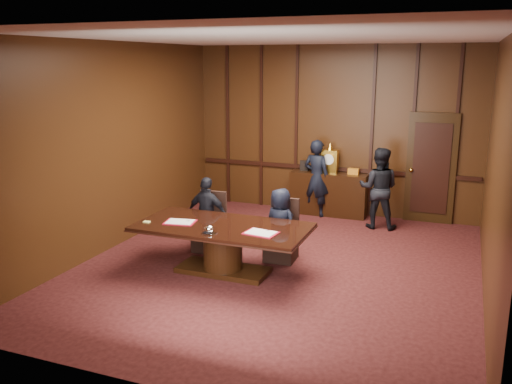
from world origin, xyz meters
TOP-DOWN VIEW (x-y plane):
  - room at (0.07, 0.14)m, footprint 7.00×7.04m
  - sideboard at (0.00, 3.26)m, footprint 1.60×0.45m
  - conference_table at (-0.72, -0.50)m, footprint 2.62×1.32m
  - folder_left at (-1.38, -0.61)m, footprint 0.51×0.41m
  - folder_right at (-0.03, -0.67)m, footprint 0.50×0.38m
  - inkstand at (-0.72, -0.95)m, footprint 0.20×0.14m
  - notepad at (-1.87, -0.79)m, footprint 0.10×0.07m
  - chair_left at (-1.37, 0.38)m, footprint 0.50×0.50m
  - chair_right at (-0.07, 0.38)m, footprint 0.50×0.50m
  - signatory_left at (-1.37, 0.30)m, footprint 0.77×0.36m
  - signatory_right at (-0.07, 0.30)m, footprint 0.68×0.55m
  - witness_left at (-0.23, 3.10)m, footprint 0.67×0.53m
  - witness_right at (1.11, 2.70)m, footprint 0.79×0.63m

SIDE VIEW (x-z plane):
  - chair_left at x=-1.37m, z-range -0.20..0.79m
  - chair_right at x=-0.07m, z-range -0.20..0.79m
  - sideboard at x=0.00m, z-range -0.28..1.26m
  - conference_table at x=-0.72m, z-range 0.13..0.89m
  - signatory_right at x=-0.07m, z-range 0.00..1.21m
  - signatory_left at x=-1.37m, z-range 0.00..1.29m
  - notepad at x=-1.87m, z-range 0.76..0.77m
  - folder_left at x=-1.38m, z-range 0.76..0.78m
  - folder_right at x=-0.03m, z-range 0.76..0.78m
  - witness_right at x=1.11m, z-range 0.00..1.57m
  - witness_left at x=-0.23m, z-range 0.00..1.61m
  - inkstand at x=-0.72m, z-range 0.76..0.87m
  - room at x=0.07m, z-range -0.03..3.47m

